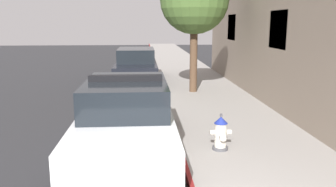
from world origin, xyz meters
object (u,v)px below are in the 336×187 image
(police_cruiser, at_px, (127,121))
(parked_car_silver_ahead, at_px, (136,66))
(fire_hydrant, at_px, (221,133))
(street_tree, at_px, (194,0))

(police_cruiser, relative_size, parked_car_silver_ahead, 1.00)
(fire_hydrant, bearing_deg, street_tree, 87.04)
(street_tree, bearing_deg, fire_hydrant, -92.96)
(police_cruiser, height_order, street_tree, street_tree)
(parked_car_silver_ahead, distance_m, street_tree, 4.73)
(fire_hydrant, distance_m, street_tree, 6.88)
(parked_car_silver_ahead, bearing_deg, fire_hydrant, -78.50)
(parked_car_silver_ahead, height_order, street_tree, street_tree)
(parked_car_silver_ahead, relative_size, fire_hydrant, 6.37)
(police_cruiser, distance_m, fire_hydrant, 1.95)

